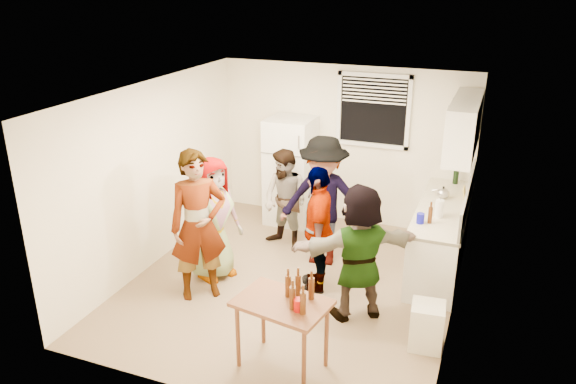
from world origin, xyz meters
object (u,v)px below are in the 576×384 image
at_px(trash_bin, 427,326).
at_px(guest_grey, 216,275).
at_px(red_cup, 299,311).
at_px(guest_orange, 356,314).
at_px(beer_bottle_table, 293,306).
at_px(guest_stripe, 203,294).
at_px(blue_cup, 420,223).
at_px(guest_back_left, 286,247).
at_px(serving_table, 282,365).
at_px(kettle, 442,198).
at_px(guest_black, 317,287).
at_px(refrigerator, 291,171).
at_px(guest_back_right, 322,261).
at_px(wine_bottle, 455,183).
at_px(beer_bottle_counter, 429,223).

bearing_deg(trash_bin, guest_grey, 168.93).
distance_m(red_cup, guest_orange, 1.51).
bearing_deg(beer_bottle_table, guest_stripe, 148.65).
distance_m(blue_cup, guest_grey, 2.77).
bearing_deg(guest_back_left, serving_table, -48.93).
height_order(red_cup, guest_orange, red_cup).
relative_size(kettle, guest_black, 0.14).
relative_size(refrigerator, red_cup, 13.38).
relative_size(blue_cup, guest_black, 0.08).
bearing_deg(guest_back_right, beer_bottle_table, -84.33).
distance_m(wine_bottle, beer_bottle_counter, 1.57).
relative_size(wine_bottle, red_cup, 2.45).
xyz_separation_m(beer_bottle_table, guest_orange, (0.34, 1.22, -0.76)).
bearing_deg(trash_bin, serving_table, -146.88).
bearing_deg(wine_bottle, beer_bottle_counter, -95.49).
distance_m(kettle, wine_bottle, 0.67).
distance_m(beer_bottle_table, red_cup, 0.10).
bearing_deg(refrigerator, beer_bottle_counter, -29.91).
bearing_deg(guest_black, guest_stripe, -79.10).
bearing_deg(serving_table, kettle, 68.84).
relative_size(serving_table, guest_black, 0.55).
height_order(red_cup, guest_grey, red_cup).
height_order(wine_bottle, guest_back_left, wine_bottle).
bearing_deg(guest_grey, guest_back_left, -1.30).
bearing_deg(beer_bottle_counter, refrigerator, 150.09).
distance_m(blue_cup, trash_bin, 1.40).
xyz_separation_m(serving_table, guest_black, (-0.17, 1.61, 0.00)).
bearing_deg(trash_bin, guest_back_left, 143.75).
height_order(beer_bottle_table, guest_back_right, beer_bottle_table).
bearing_deg(guest_back_right, serving_table, -87.22).
height_order(kettle, serving_table, kettle).
height_order(kettle, guest_stripe, kettle).
height_order(kettle, beer_bottle_counter, beer_bottle_counter).
bearing_deg(guest_back_left, beer_bottle_table, -46.77).
relative_size(trash_bin, red_cup, 4.01).
distance_m(wine_bottle, guest_black, 2.66).
bearing_deg(blue_cup, wine_bottle, 80.89).
xyz_separation_m(kettle, wine_bottle, (0.10, 0.67, 0.00)).
relative_size(trash_bin, guest_orange, 0.31).
bearing_deg(refrigerator, wine_bottle, 4.79).
bearing_deg(guest_grey, guest_black, -55.85).
bearing_deg(beer_bottle_counter, blue_cup, -155.91).
height_order(kettle, red_cup, kettle).
bearing_deg(guest_back_right, guest_black, -82.33).
height_order(blue_cup, trash_bin, blue_cup).
relative_size(trash_bin, guest_back_left, 0.34).
distance_m(trash_bin, guest_back_right, 2.19).
relative_size(refrigerator, beer_bottle_counter, 8.26).
xyz_separation_m(refrigerator, guest_back_left, (0.28, -0.93, -0.85)).
bearing_deg(wine_bottle, refrigerator, -175.21).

